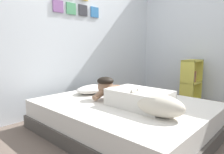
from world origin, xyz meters
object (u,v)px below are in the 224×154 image
coffee_cup (103,92)px  bookshelf (191,80)px  pillow (93,89)px  bed (124,116)px  person_lying (129,95)px  cell_phone (144,98)px  dog (156,104)px

coffee_cup → bookshelf: (1.78, -0.49, 0.01)m
coffee_cup → pillow: bearing=98.2°
bed → person_lying: size_ratio=2.08×
pillow → bookshelf: bookshelf is taller
cell_phone → dog: bearing=-136.5°
bed → bookshelf: bearing=-1.4°
cell_phone → bookshelf: 1.57m
bed → pillow: (0.06, 0.61, 0.23)m
person_lying → coffee_cup: bearing=76.4°
person_lying → dog: size_ratio=1.60×
bed → dog: (-0.17, -0.52, 0.28)m
bed → cell_phone: bearing=-13.1°
bed → person_lying: 0.30m
person_lying → cell_phone: (0.34, 0.03, -0.10)m
coffee_cup → dog: bearing=-105.0°
bed → bookshelf: (1.86, -0.05, 0.22)m
cell_phone → person_lying: bearing=-175.2°
bed → bookshelf: bookshelf is taller
person_lying → cell_phone: bearing=4.8°
bed → dog: bearing=-108.4°
bed → bookshelf: size_ratio=2.55×
bed → dog: size_ratio=3.33×
dog → bookshelf: bookshelf is taller
dog → coffee_cup: bearing=75.0°
person_lying → coffee_cup: size_ratio=7.36×
bed → coffee_cup: coffee_cup is taller
pillow → cell_phone: size_ratio=3.71×
bookshelf → person_lying: bearing=-178.4°
coffee_cup → bookshelf: size_ratio=0.17×
pillow → bookshelf: bearing=-20.0°
dog → coffee_cup: (0.26, 0.96, -0.07)m
dog → cell_phone: size_ratio=4.11×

